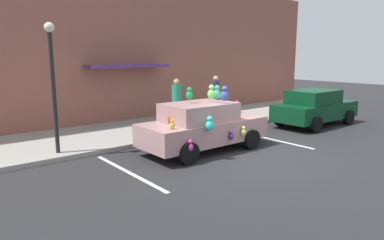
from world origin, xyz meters
TOP-DOWN VIEW (x-y plane):
  - ground_plane at (0.00, 0.00)m, footprint 60.00×60.00m
  - sidewalk at (0.00, 5.00)m, footprint 24.00×4.00m
  - storefront_building at (-0.01, 7.14)m, footprint 24.00×1.25m
  - parking_stripe_front at (2.01, 1.00)m, footprint 0.12×3.60m
  - parking_stripe_rear at (-3.80, 1.00)m, footprint 0.12×3.60m
  - plush_covered_car at (-0.91, 1.38)m, footprint 4.19×2.01m
  - parked_sedan_behind at (5.51, 1.41)m, footprint 4.18×1.92m
  - teddy_bear_on_sidewalk at (0.24, 3.48)m, footprint 0.35×0.30m
  - street_lamp_post at (-4.77, 3.50)m, footprint 0.28×0.28m
  - pedestrian_near_shopfront at (0.81, 5.10)m, footprint 0.40×0.40m
  - pedestrian_walking_past at (2.99, 4.99)m, footprint 0.33×0.33m

SIDE VIEW (x-z plane):
  - ground_plane at x=0.00m, z-range 0.00..0.00m
  - parking_stripe_front at x=2.01m, z-range 0.00..0.01m
  - parking_stripe_rear at x=-3.80m, z-range 0.00..0.01m
  - sidewalk at x=0.00m, z-range 0.00..0.15m
  - teddy_bear_on_sidewalk at x=0.24m, z-range 0.12..0.80m
  - parked_sedan_behind at x=5.51m, z-range 0.02..1.56m
  - plush_covered_car at x=-0.91m, z-range -0.24..1.86m
  - pedestrian_near_shopfront at x=0.81m, z-range 0.08..1.95m
  - pedestrian_walking_past at x=2.99m, z-range 0.10..2.02m
  - street_lamp_post at x=-4.77m, z-range 0.58..4.34m
  - storefront_building at x=-0.01m, z-range -0.01..6.39m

